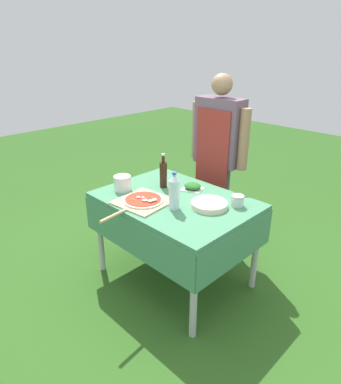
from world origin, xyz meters
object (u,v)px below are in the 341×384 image
Objects in this scene: mixing_tub at (122,183)px; water_bottle at (174,192)px; prep_table at (175,210)px; pizza_on_peel at (142,201)px; herb_container at (192,186)px; oil_bottle at (163,174)px; sauce_jar at (237,201)px; person_cook at (218,149)px; plate_stack at (209,204)px.

water_bottle is at bearing 6.08° from mixing_tub.
prep_table is 1.93× the size of pizza_on_peel.
oil_bottle is at bearing -146.81° from herb_container.
sauce_jar reaches higher than prep_table.
sauce_jar is at bearing 136.09° from person_cook.
pizza_on_peel is 4.47× the size of mixing_tub.
sauce_jar is (0.30, 0.36, -0.10)m from water_bottle.
oil_bottle is at bearing 102.22° from pizza_on_peel.
sauce_jar is (0.14, 0.16, 0.02)m from plate_stack.
person_cook is at bearing 108.23° from water_bottle.
pizza_on_peel is at bearing -101.93° from herb_container.
person_cook is 0.92m from water_bottle.
herb_container is 0.73× the size of plate_stack.
prep_table is at bearing -83.41° from herb_container.
prep_table is at bearing -165.39° from plate_stack.
pizza_on_peel is 0.36m from oil_bottle.
person_cook reaches higher than sauce_jar.
herb_container is (0.10, 0.46, 0.01)m from pizza_on_peel.
oil_bottle reaches higher than water_bottle.
pizza_on_peel is 0.29m from water_bottle.
person_cook is (-0.17, 0.75, 0.31)m from prep_table.
oil_bottle is 0.67m from sauce_jar.
pizza_on_peel is at bearing -143.24° from plate_stack.
water_bottle is 0.55m from mixing_tub.
herb_container is (-0.14, 0.36, -0.11)m from water_bottle.
sauce_jar is at bearing 29.42° from prep_table.
plate_stack is (0.51, -0.02, -0.10)m from oil_bottle.
pizza_on_peel is 0.51m from plate_stack.
mixing_tub is at bearing -153.47° from sauce_jar.
prep_table is 0.50m from sauce_jar.
herb_container reaches higher than pizza_on_peel.
pizza_on_peel reaches higher than plate_stack.
person_cook is 11.58× the size of mixing_tub.
herb_container is at bearing 71.90° from pizza_on_peel.
prep_table is at bearing 23.53° from mixing_tub.
water_bottle is 2.98× the size of sauce_jar.
person_cook is at bearing 123.94° from plate_stack.
water_bottle is at bearing -129.71° from plate_stack.
sauce_jar reaches higher than herb_container.
person_cook reaches higher than oil_bottle.
mixing_tub is at bearing 72.18° from person_cook.
water_bottle reaches higher than herb_container.
mixing_tub reaches higher than plate_stack.
person_cook reaches higher than pizza_on_peel.
sauce_jar is (0.59, -0.51, -0.17)m from person_cook.
water_bottle is at bearing -32.90° from oil_bottle.
oil_bottle is 0.34m from mixing_tub.
plate_stack is (0.28, 0.07, 0.12)m from prep_table.
oil_bottle is 1.05× the size of plate_stack.
oil_bottle reaches higher than herb_container.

